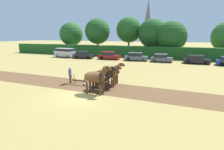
{
  "coord_description": "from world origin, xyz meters",
  "views": [
    {
      "loc": [
        7.37,
        -11.89,
        4.99
      ],
      "look_at": [
        1.43,
        3.9,
        1.1
      ],
      "focal_mm": 28.0,
      "sensor_mm": 36.0,
      "label": 1
    }
  ],
  "objects": [
    {
      "name": "hedgerow",
      "position": [
        0.0,
        26.47,
        1.28
      ],
      "size": [
        70.22,
        1.56,
        2.56
      ],
      "primitive_type": "cube",
      "color": "#1E511E",
      "rests_on": "ground"
    },
    {
      "name": "farmer_beside_team",
      "position": [
        1.13,
        6.0,
        1.01
      ],
      "size": [
        0.46,
        0.54,
        1.72
      ],
      "rotation": [
        0.0,
        0.0,
        -0.67
      ],
      "color": "#28334C",
      "rests_on": "ground"
    },
    {
      "name": "tree_left",
      "position": [
        -12.46,
        30.21,
        5.84
      ],
      "size": [
        6.43,
        6.43,
        9.07
      ],
      "color": "#423323",
      "rests_on": "ground"
    },
    {
      "name": "tree_center_right",
      "position": [
        5.73,
        29.71,
        4.62
      ],
      "size": [
        6.73,
        6.73,
        8.0
      ],
      "color": "#4C3823",
      "rests_on": "ground"
    },
    {
      "name": "parked_car_center_left",
      "position": [
        -6.01,
        21.84,
        0.76
      ],
      "size": [
        4.47,
        1.9,
        1.58
      ],
      "rotation": [
        0.0,
        0.0,
        0.02
      ],
      "color": "maroon",
      "rests_on": "ground"
    },
    {
      "name": "plow",
      "position": [
        -1.59,
        2.96,
        0.32
      ],
      "size": [
        1.76,
        0.47,
        1.13
      ],
      "rotation": [
        0.0,
        0.0,
        -0.03
      ],
      "color": "#4C331E",
      "rests_on": "ground"
    },
    {
      "name": "parked_van",
      "position": [
        -16.7,
        21.64,
        1.04
      ],
      "size": [
        5.19,
        2.45,
        2.0
      ],
      "rotation": [
        0.0,
        0.0,
        -0.12
      ],
      "color": "#BCBCC1",
      "rests_on": "ground"
    },
    {
      "name": "draft_horse_lead_left",
      "position": [
        1.0,
        1.14,
        1.47
      ],
      "size": [
        2.72,
        1.09,
        2.6
      ],
      "rotation": [
        0.0,
        0.0,
        -0.03
      ],
      "color": "#513319",
      "rests_on": "ground"
    },
    {
      "name": "parked_car_center_right",
      "position": [
        4.59,
        21.95,
        0.73
      ],
      "size": [
        3.91,
        1.9,
        1.5
      ],
      "rotation": [
        0.0,
        0.0,
        -0.03
      ],
      "color": "#565B66",
      "rests_on": "ground"
    },
    {
      "name": "parked_car_left",
      "position": [
        -11.76,
        21.25,
        0.73
      ],
      "size": [
        4.48,
        2.16,
        1.52
      ],
      "rotation": [
        0.0,
        0.0,
        0.1
      ],
      "color": "black",
      "rests_on": "ground"
    },
    {
      "name": "draft_horse_lead_right",
      "position": [
        1.03,
        2.31,
        1.31
      ],
      "size": [
        2.73,
        1.03,
        2.37
      ],
      "rotation": [
        0.0,
        0.0,
        -0.03
      ],
      "color": "black",
      "rests_on": "ground"
    },
    {
      "name": "tree_center_left",
      "position": [
        -4.48,
        31.69,
        6.21
      ],
      "size": [
        6.3,
        6.3,
        9.37
      ],
      "color": "#423323",
      "rests_on": "ground"
    },
    {
      "name": "church_spire",
      "position": [
        -4.3,
        58.08,
        9.56
      ],
      "size": [
        2.81,
        2.81,
        18.26
      ],
      "color": "gray",
      "rests_on": "ground"
    },
    {
      "name": "farmer_at_plow",
      "position": [
        -2.95,
        3.15,
        1.02
      ],
      "size": [
        0.36,
        0.66,
        1.74
      ],
      "rotation": [
        0.0,
        0.0,
        0.34
      ],
      "color": "#38332D",
      "rests_on": "ground"
    },
    {
      "name": "ground_plane",
      "position": [
        0.0,
        0.0,
        0.0
      ],
      "size": [
        240.0,
        240.0,
        0.0
      ],
      "primitive_type": "plane",
      "color": "#998447"
    },
    {
      "name": "parked_car_center",
      "position": [
        -0.31,
        21.98,
        0.76
      ],
      "size": [
        4.63,
        2.16,
        1.59
      ],
      "rotation": [
        0.0,
        0.0,
        0.09
      ],
      "color": "#565B66",
      "rests_on": "ground"
    },
    {
      "name": "plowed_furrow_strip",
      "position": [
        -3.52,
        3.01,
        0.0
      ],
      "size": [
        29.79,
        4.58,
        0.01
      ],
      "primitive_type": "cube",
      "rotation": [
        0.0,
        0.0,
        -0.03
      ],
      "color": "brown",
      "rests_on": "ground"
    },
    {
      "name": "draft_horse_trail_left",
      "position": [
        1.06,
        3.48,
        1.25
      ],
      "size": [
        2.9,
        0.97,
        2.27
      ],
      "rotation": [
        0.0,
        0.0,
        -0.03
      ],
      "color": "brown",
      "rests_on": "ground"
    },
    {
      "name": "tree_far_left",
      "position": [
        -20.81,
        30.77,
        5.17
      ],
      "size": [
        6.39,
        6.39,
        8.38
      ],
      "color": "brown",
      "rests_on": "ground"
    },
    {
      "name": "parked_car_right",
      "position": [
        10.53,
        22.08,
        0.73
      ],
      "size": [
        4.41,
        1.92,
        1.5
      ],
      "rotation": [
        0.0,
        0.0,
        -0.05
      ],
      "color": "black",
      "rests_on": "ground"
    },
    {
      "name": "draft_horse_trail_right",
      "position": [
        1.1,
        4.65,
        1.29
      ],
      "size": [
        2.77,
        0.91,
        2.35
      ],
      "rotation": [
        0.0,
        0.0,
        -0.03
      ],
      "color": "brown",
      "rests_on": "ground"
    },
    {
      "name": "tree_center",
      "position": [
        1.47,
        30.67,
        5.32
      ],
      "size": [
        6.65,
        6.65,
        8.66
      ],
      "color": "brown",
      "rests_on": "ground"
    }
  ]
}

